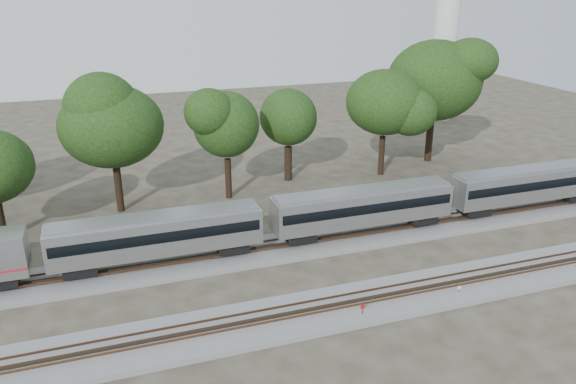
% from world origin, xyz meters
% --- Properties ---
extents(ground, '(160.00, 160.00, 0.00)m').
position_xyz_m(ground, '(0.00, 0.00, 0.00)').
color(ground, '#383328').
rests_on(ground, ground).
extents(track_far, '(160.00, 5.00, 0.73)m').
position_xyz_m(track_far, '(0.00, 6.00, 0.21)').
color(track_far, slate).
rests_on(track_far, ground).
extents(track_near, '(160.00, 5.00, 0.73)m').
position_xyz_m(track_near, '(0.00, -4.00, 0.21)').
color(track_near, slate).
rests_on(track_near, ground).
extents(train, '(101.28, 2.88, 4.25)m').
position_xyz_m(train, '(18.31, 6.00, 3.02)').
color(train, '#B3B5BA').
rests_on(train, ground).
extents(switch_stand_red, '(0.36, 0.12, 1.14)m').
position_xyz_m(switch_stand_red, '(3.92, -5.47, 0.73)').
color(switch_stand_red, '#512D19').
rests_on(switch_stand_red, ground).
extents(switch_stand_white, '(0.28, 0.11, 0.89)m').
position_xyz_m(switch_stand_white, '(11.65, -5.21, 0.57)').
color(switch_stand_white, '#512D19').
rests_on(switch_stand_white, ground).
extents(switch_lever, '(0.51, 0.31, 0.30)m').
position_xyz_m(switch_lever, '(5.49, -5.17, 0.15)').
color(switch_lever, '#512D19').
rests_on(switch_lever, ground).
extents(tree_3, '(8.61, 8.61, 12.14)m').
position_xyz_m(tree_3, '(-10.13, 19.17, 8.46)').
color(tree_3, black).
rests_on(tree_3, ground).
extents(tree_4, '(7.88, 7.88, 11.12)m').
position_xyz_m(tree_4, '(0.71, 19.24, 7.74)').
color(tree_4, black).
rests_on(tree_4, ground).
extents(tree_5, '(7.33, 7.33, 10.34)m').
position_xyz_m(tree_5, '(8.33, 22.49, 7.19)').
color(tree_5, black).
rests_on(tree_5, ground).
extents(tree_6, '(8.59, 8.59, 12.11)m').
position_xyz_m(tree_6, '(19.11, 20.80, 8.44)').
color(tree_6, black).
rests_on(tree_6, ground).
extents(tree_7, '(10.11, 10.11, 14.25)m').
position_xyz_m(tree_7, '(27.20, 23.67, 9.94)').
color(tree_7, black).
rests_on(tree_7, ground).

